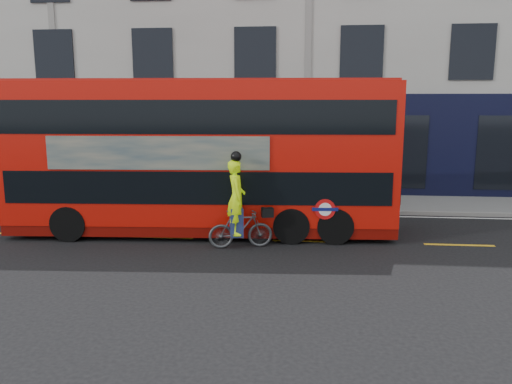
# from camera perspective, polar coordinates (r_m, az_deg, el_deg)

# --- Properties ---
(ground) EXTENTS (120.00, 120.00, 0.00)m
(ground) POSITION_cam_1_polar(r_m,az_deg,el_deg) (12.14, 5.79, -7.55)
(ground) COLOR black
(ground) RESTS_ON ground
(pavement) EXTENTS (60.00, 3.00, 0.12)m
(pavement) POSITION_cam_1_polar(r_m,az_deg,el_deg) (18.42, 5.67, -1.18)
(pavement) COLOR slate
(pavement) RESTS_ON ground
(kerb) EXTENTS (60.00, 0.12, 0.13)m
(kerb) POSITION_cam_1_polar(r_m,az_deg,el_deg) (16.95, 5.69, -2.17)
(kerb) COLOR gray
(kerb) RESTS_ON ground
(building_terrace) EXTENTS (50.00, 10.07, 15.00)m
(building_terrace) POSITION_cam_1_polar(r_m,az_deg,el_deg) (24.79, 5.93, 19.02)
(building_terrace) COLOR #B3B0A8
(building_terrace) RESTS_ON ground
(road_edge_line) EXTENTS (58.00, 0.10, 0.01)m
(road_edge_line) POSITION_cam_1_polar(r_m,az_deg,el_deg) (16.67, 5.69, -2.60)
(road_edge_line) COLOR silver
(road_edge_line) RESTS_ON ground
(lane_dashes) EXTENTS (58.00, 0.12, 0.01)m
(lane_dashes) POSITION_cam_1_polar(r_m,az_deg,el_deg) (13.57, 5.75, -5.60)
(lane_dashes) COLOR gold
(lane_dashes) RESTS_ON ground
(bus) EXTENTS (10.77, 3.00, 4.29)m
(bus) POSITION_cam_1_polar(r_m,az_deg,el_deg) (14.13, -6.06, 4.11)
(bus) COLOR red
(bus) RESTS_ON ground
(cyclist) EXTENTS (1.71, 0.84, 2.50)m
(cyclist) POSITION_cam_1_polar(r_m,az_deg,el_deg) (12.70, -1.97, -2.62)
(cyclist) COLOR #414345
(cyclist) RESTS_ON ground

